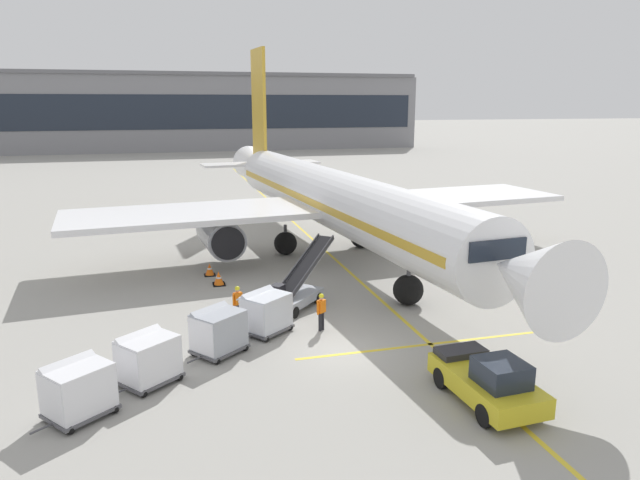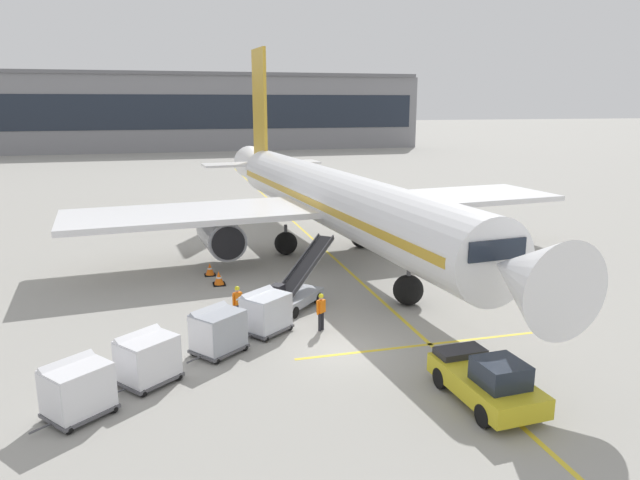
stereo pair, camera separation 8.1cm
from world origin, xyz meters
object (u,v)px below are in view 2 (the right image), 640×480
Objects in this scene: baggage_cart_lead at (265,311)px; safety_cone_engine_keepout at (210,269)px; baggage_cart_third at (147,358)px; parked_airplane at (330,198)px; safety_cone_nose_mark at (219,279)px; baggage_cart_fourth at (77,388)px; pushback_tug at (487,381)px; baggage_cart_second at (217,330)px; belt_loader at (296,290)px; ground_crew_by_carts at (238,301)px; safety_cone_wingtip at (219,278)px; ground_crew_by_loader at (321,309)px.

baggage_cart_lead is 3.54× the size of safety_cone_engine_keepout.
baggage_cart_third is (-4.98, -3.67, 0.00)m from baggage_cart_lead.
safety_cone_nose_mark is at bearing -147.22° from parked_airplane.
parked_airplane reaches higher than baggage_cart_fourth.
safety_cone_engine_keepout is at bearing 114.06° from pushback_tug.
parked_airplane is 9.66× the size of pushback_tug.
baggage_cart_lead is 1.00× the size of baggage_cart_second.
parked_airplane is at bearing 54.78° from baggage_cart_third.
belt_loader is 9.74m from baggage_cart_third.
baggage_cart_fourth reaches higher than safety_cone_nose_mark.
baggage_cart_fourth is (-9.22, -8.55, 0.12)m from belt_loader.
baggage_cart_second is 3.55m from ground_crew_by_carts.
baggage_cart_third is (-2.73, -2.00, 0.00)m from baggage_cart_second.
ground_crew_by_carts is at bearing 69.65° from baggage_cart_second.
safety_cone_engine_keepout is (5.43, 15.16, -0.64)m from baggage_cart_fourth.
safety_cone_nose_mark is (-7.92, -5.10, -3.45)m from parked_airplane.
safety_cone_wingtip is (0.35, -1.86, 0.00)m from safety_cone_engine_keepout.
belt_loader is at bearing 42.85° from baggage_cart_fourth.
baggage_cart_third reaches higher than safety_cone_wingtip.
ground_crew_by_carts is at bearing -86.79° from safety_cone_nose_mark.
safety_cone_nose_mark is (-3.44, 4.55, -0.50)m from belt_loader.
baggage_cart_lead is at bearing 36.54° from baggage_cart_second.
pushback_tug reaches higher than safety_cone_nose_mark.
safety_cone_nose_mark is (3.63, 11.25, -0.62)m from baggage_cart_third.
ground_crew_by_carts is 2.26× the size of safety_cone_nose_mark.
safety_cone_nose_mark is at bearing 115.64° from ground_crew_by_loader.
baggage_cart_third is 3.52× the size of safety_cone_wingtip.
baggage_cart_third is at bearing -125.22° from parked_airplane.
baggage_cart_fourth is (-7.14, -5.52, 0.00)m from baggage_cart_lead.
belt_loader is (-4.48, -9.65, -2.95)m from parked_airplane.
belt_loader is at bearing -60.19° from safety_cone_engine_keepout.
baggage_cart_second reaches higher than safety_cone_wingtip.
parked_airplane is 13.67m from ground_crew_by_carts.
baggage_cart_lead is 1.00× the size of baggage_cart_fourth.
belt_loader reaches higher than baggage_cart_second.
belt_loader is at bearing 55.49° from baggage_cart_lead.
baggage_cart_lead is at bearing 170.96° from ground_crew_by_loader.
parked_airplane is at bearing 31.73° from safety_cone_wingtip.
ground_crew_by_loader is (0.39, -3.42, 0.12)m from belt_loader.
baggage_cart_lead is (-6.56, -12.68, -2.83)m from parked_airplane.
parked_airplane is 58.54× the size of safety_cone_engine_keepout.
baggage_cart_lead reaches higher than ground_crew_by_loader.
baggage_cart_lead is 9.81m from safety_cone_engine_keepout.
baggage_cart_lead is 3.41× the size of safety_cone_nose_mark.
pushback_tug is at bearing -21.83° from baggage_cart_third.
safety_cone_nose_mark is (5.78, 13.10, -0.62)m from baggage_cart_fourth.
safety_cone_wingtip is (-7.91, -4.89, -3.46)m from parked_airplane.
belt_loader is 6.40m from baggage_cart_second.
safety_cone_engine_keepout is (-4.18, 10.04, -0.63)m from ground_crew_by_loader.
baggage_cart_third reaches higher than pushback_tug.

